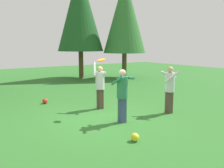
% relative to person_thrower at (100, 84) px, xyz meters
% --- Properties ---
extents(ground_plane, '(40.00, 40.00, 0.00)m').
position_rel_person_thrower_xyz_m(ground_plane, '(-0.56, -1.19, -0.97)').
color(ground_plane, '#2D6B28').
extents(person_thrower, '(0.64, 0.64, 1.80)m').
position_rel_person_thrower_xyz_m(person_thrower, '(0.00, 0.00, 0.00)').
color(person_thrower, '#4C382D').
rests_on(person_thrower, ground_plane).
extents(person_catcher, '(0.52, 0.60, 1.68)m').
position_rel_person_thrower_xyz_m(person_catcher, '(-0.29, -1.79, 0.02)').
color(person_catcher, '#38476B').
rests_on(person_catcher, ground_plane).
extents(person_bystander, '(0.71, 0.69, 1.67)m').
position_rel_person_thrower_xyz_m(person_bystander, '(1.72, -1.91, 0.02)').
color(person_bystander, '#4C382D').
rests_on(person_bystander, ground_plane).
extents(frisbee, '(0.34, 0.34, 0.09)m').
position_rel_person_thrower_xyz_m(frisbee, '(-0.36, -0.70, 0.95)').
color(frisbee, orange).
extents(ball_red, '(0.22, 0.22, 0.22)m').
position_rel_person_thrower_xyz_m(ball_red, '(-1.49, 1.98, -0.86)').
color(ball_red, red).
rests_on(ball_red, ground_plane).
extents(ball_orange, '(0.21, 0.21, 0.21)m').
position_rel_person_thrower_xyz_m(ball_orange, '(2.30, 1.35, -0.86)').
color(ball_orange, orange).
rests_on(ball_orange, ground_plane).
extents(ball_yellow, '(0.22, 0.22, 0.22)m').
position_rel_person_thrower_xyz_m(ball_yellow, '(-0.92, -3.17, -0.86)').
color(ball_yellow, yellow).
rests_on(ball_yellow, ground_plane).
extents(tree_right, '(3.28, 3.28, 7.84)m').
position_rel_person_thrower_xyz_m(tree_right, '(3.35, 8.13, 3.93)').
color(tree_right, brown).
rests_on(tree_right, ground_plane).
extents(tree_far_right, '(3.06, 3.06, 7.31)m').
position_rel_person_thrower_xyz_m(tree_far_right, '(6.00, 6.34, 3.60)').
color(tree_far_right, brown).
rests_on(tree_far_right, ground_plane).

